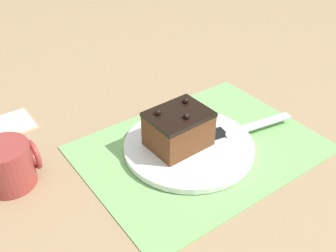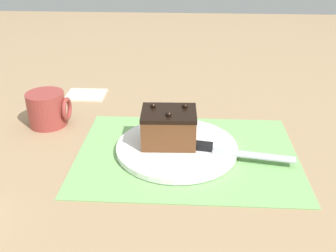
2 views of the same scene
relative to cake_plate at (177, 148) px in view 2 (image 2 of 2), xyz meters
name	(u,v)px [view 2 (image 2 of 2)]	position (x,y,z in m)	size (l,w,h in m)	color
ground_plane	(187,154)	(0.02, -0.01, -0.01)	(3.00, 3.00, 0.00)	#9E7F5B
placemat_woven	(187,153)	(0.02, -0.01, -0.01)	(0.46, 0.34, 0.00)	#7AB266
cake_plate	(177,148)	(0.00, 0.00, 0.00)	(0.26, 0.26, 0.01)	white
chocolate_cake	(169,127)	(-0.02, 0.01, 0.04)	(0.12, 0.09, 0.08)	brown
serving_knife	(214,149)	(0.08, -0.02, 0.01)	(0.24, 0.06, 0.01)	black
coffee_mug	(48,109)	(-0.31, 0.11, 0.03)	(0.10, 0.09, 0.08)	#993833
folded_napkin	(86,94)	(-0.27, 0.30, -0.01)	(0.11, 0.09, 0.01)	beige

